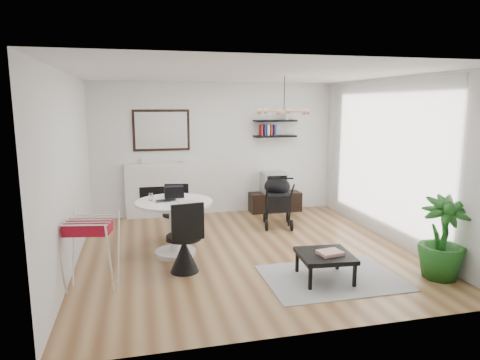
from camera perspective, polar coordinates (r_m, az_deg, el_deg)
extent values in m
plane|color=brown|center=(6.76, 0.73, -9.48)|extent=(5.00, 5.00, 0.00)
plane|color=white|center=(6.38, 0.79, 13.99)|extent=(5.00, 5.00, 0.00)
plane|color=white|center=(8.86, -3.23, 4.16)|extent=(5.00, 0.00, 5.00)
plane|color=white|center=(6.31, -21.82, 1.02)|extent=(0.00, 5.00, 5.00)
plane|color=white|center=(7.45, 19.75, 2.44)|extent=(0.00, 5.00, 5.00)
cube|color=white|center=(7.57, 18.29, 2.64)|extent=(0.04, 3.60, 2.60)
cube|color=white|center=(8.78, -10.17, -1.33)|extent=(1.50, 0.15, 1.10)
cube|color=black|center=(8.73, -10.13, -1.85)|extent=(0.95, 0.06, 0.32)
cube|color=black|center=(8.69, -10.44, 6.54)|extent=(1.12, 0.03, 0.82)
cube|color=white|center=(8.67, -10.44, 6.53)|extent=(1.02, 0.01, 0.72)
cube|color=black|center=(9.02, 4.68, 5.84)|extent=(0.90, 0.25, 0.04)
cube|color=black|center=(9.00, 4.71, 7.87)|extent=(0.90, 0.25, 0.04)
cube|color=black|center=(9.16, 4.69, -2.93)|extent=(1.09, 0.38, 0.41)
cube|color=#AEAEB0|center=(9.06, 4.54, -0.32)|extent=(0.50, 0.44, 0.44)
cube|color=black|center=(8.86, 4.97, -0.56)|extent=(0.43, 0.01, 0.35)
cylinder|color=white|center=(6.68, -8.62, -9.54)|extent=(0.62, 0.62, 0.07)
cylinder|color=white|center=(6.56, -8.71, -6.26)|extent=(0.16, 0.16, 0.73)
cylinder|color=white|center=(6.46, -8.80, -2.96)|extent=(1.15, 1.15, 0.04)
imported|color=black|center=(6.40, -9.78, -2.80)|extent=(0.33, 0.24, 0.02)
cube|color=black|center=(6.69, -8.79, -1.55)|extent=(0.29, 0.18, 0.17)
cube|color=silver|center=(6.33, -6.88, -2.95)|extent=(0.35, 0.31, 0.01)
cylinder|color=white|center=(6.56, -11.79, -2.18)|extent=(0.07, 0.07, 0.11)
cylinder|color=black|center=(7.23, -8.55, -4.53)|extent=(0.44, 0.44, 0.05)
cone|color=black|center=(7.30, -8.50, -6.37)|extent=(0.36, 0.36, 0.42)
cube|color=black|center=(7.37, -8.43, -2.24)|extent=(0.40, 0.12, 0.45)
cylinder|color=black|center=(5.89, -7.49, -7.58)|extent=(0.48, 0.48, 0.05)
cone|color=black|center=(5.97, -7.43, -9.96)|extent=(0.39, 0.39, 0.46)
cube|color=black|center=(5.61, -6.98, -5.58)|extent=(0.44, 0.11, 0.49)
cube|color=maroon|center=(5.50, -19.47, -5.87)|extent=(0.57, 0.40, 0.14)
cube|color=black|center=(8.00, 5.08, -2.73)|extent=(0.54, 0.70, 0.29)
ellipsoid|color=black|center=(8.13, 4.98, -0.88)|extent=(0.49, 0.49, 0.35)
cylinder|color=black|center=(7.52, 5.41, 0.21)|extent=(0.45, 0.13, 0.03)
torus|color=black|center=(8.36, 3.29, -4.98)|extent=(0.10, 0.22, 0.22)
torus|color=black|center=(8.40, 6.39, -4.95)|extent=(0.10, 0.22, 0.22)
torus|color=black|center=(7.80, 3.56, -6.08)|extent=(0.10, 0.22, 0.22)
torus|color=black|center=(7.85, 6.89, -6.05)|extent=(0.10, 0.22, 0.22)
cube|color=gray|center=(5.91, 12.11, -12.63)|extent=(1.77, 1.28, 0.01)
cube|color=black|center=(5.74, 11.28, -9.86)|extent=(0.73, 0.73, 0.06)
cube|color=black|center=(5.46, 9.34, -12.81)|extent=(0.04, 0.04, 0.29)
cube|color=black|center=(5.65, 15.03, -12.20)|extent=(0.04, 0.04, 0.29)
cube|color=black|center=(5.97, 7.62, -10.72)|extent=(0.04, 0.04, 0.29)
cube|color=black|center=(6.15, 12.86, -10.26)|extent=(0.04, 0.04, 0.29)
cube|color=#B6442D|center=(5.70, 11.92, -9.47)|extent=(0.33, 0.28, 0.04)
imported|color=#1B5418|center=(6.21, 25.39, -7.00)|extent=(0.76, 0.76, 1.09)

